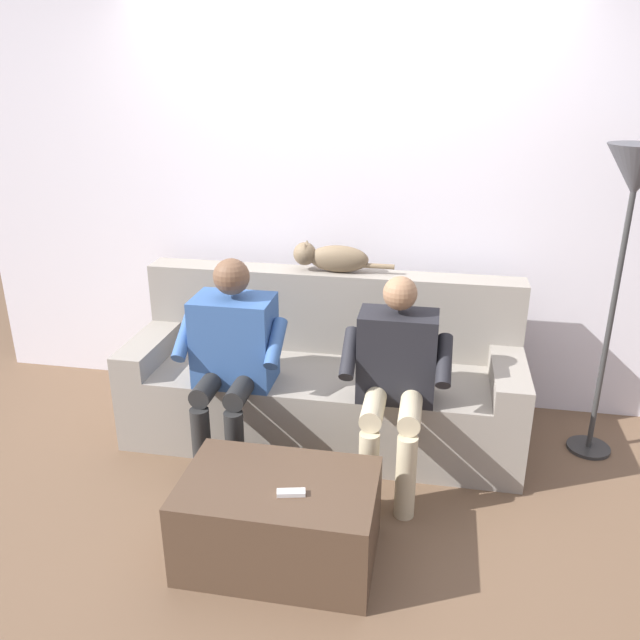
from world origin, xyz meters
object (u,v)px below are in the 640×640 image
at_px(remote_white, 291,493).
at_px(person_left_seated, 396,372).
at_px(coffee_table, 279,520).
at_px(floor_lamp, 633,193).
at_px(couch, 325,381).
at_px(person_right_seated, 232,350).
at_px(cat_on_backrest, 330,257).

bearing_deg(remote_white, person_left_seated, 52.10).
height_order(coffee_table, floor_lamp, floor_lamp).
height_order(couch, remote_white, couch).
bearing_deg(person_left_seated, person_right_seated, -3.36).
relative_size(coffee_table, cat_on_backrest, 1.42).
bearing_deg(coffee_table, person_left_seated, -121.82).
bearing_deg(floor_lamp, remote_white, 40.74).
xyz_separation_m(person_right_seated, floor_lamp, (-1.97, -0.42, 0.83)).
xyz_separation_m(person_right_seated, cat_on_backrest, (-0.43, -0.59, 0.37)).
distance_m(coffee_table, person_left_seated, 0.93).
height_order(remote_white, floor_lamp, floor_lamp).
distance_m(couch, remote_white, 1.20).
bearing_deg(person_right_seated, person_left_seated, 176.64).
bearing_deg(floor_lamp, coffee_table, 37.52).
distance_m(person_right_seated, cat_on_backrest, 0.82).
relative_size(remote_white, floor_lamp, 0.07).
height_order(coffee_table, person_left_seated, person_left_seated).
bearing_deg(person_left_seated, coffee_table, 58.18).
height_order(couch, floor_lamp, floor_lamp).
relative_size(couch, floor_lamp, 1.31).
xyz_separation_m(couch, cat_on_backrest, (0.01, -0.23, 0.69)).
xyz_separation_m(person_left_seated, floor_lamp, (-1.10, -0.47, 0.86)).
height_order(couch, cat_on_backrest, cat_on_backrest).
relative_size(couch, coffee_table, 2.65).
height_order(person_right_seated, cat_on_backrest, person_right_seated).
distance_m(couch, coffee_table, 1.13).
bearing_deg(person_right_seated, cat_on_backrest, -125.63).
xyz_separation_m(couch, remote_white, (-0.08, 1.20, 0.08)).
bearing_deg(coffee_table, floor_lamp, -142.48).
distance_m(person_left_seated, person_right_seated, 0.88).
bearing_deg(floor_lamp, cat_on_backrest, -6.34).
relative_size(coffee_table, person_right_seated, 0.74).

